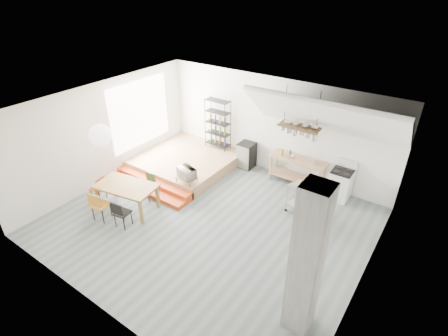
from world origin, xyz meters
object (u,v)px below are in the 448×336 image
Objects in this scene: rolling_cart at (304,199)px; mini_fridge at (247,155)px; stove at (340,184)px; dining_table at (126,188)px.

mini_fridge is (-2.76, 1.51, -0.13)m from rolling_cart.
dining_table is (-4.75, -3.99, 0.23)m from stove.
mini_fridge is at bearing 172.77° from rolling_cart.
rolling_cart reaches higher than dining_table.
rolling_cart is at bearing -28.67° from mini_fridge.
stove is 6.21m from dining_table.
dining_table is 2.03× the size of mini_fridge.
stove is 1.56m from rolling_cart.
dining_table is at bearing -109.96° from mini_fridge.
stove is 0.65× the size of dining_table.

